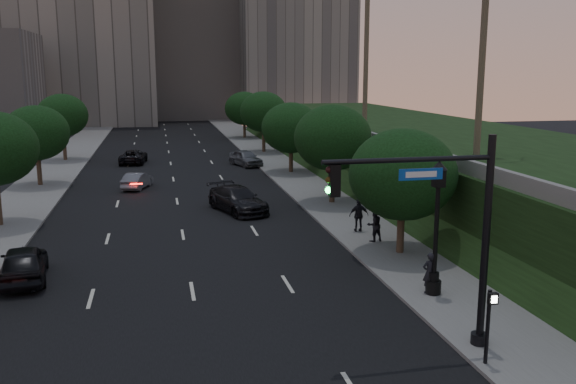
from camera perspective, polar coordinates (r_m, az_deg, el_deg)
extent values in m
plane|color=black|center=(21.03, -8.11, -13.90)|extent=(160.00, 160.00, 0.00)
cube|color=black|center=(49.83, -10.62, 0.78)|extent=(16.00, 140.00, 0.02)
cube|color=slate|center=(51.09, 0.94, 1.31)|extent=(4.50, 140.00, 0.15)
cube|color=slate|center=(50.63, -22.29, 0.37)|extent=(4.50, 140.00, 0.15)
cube|color=black|center=(52.86, 13.98, 3.42)|extent=(18.00, 90.00, 4.00)
cube|color=slate|center=(49.45, 5.18, 5.93)|extent=(0.35, 90.00, 0.70)
cube|color=gray|center=(111.99, -19.31, 14.28)|extent=(26.00, 20.00, 32.00)
cube|color=#A49D96|center=(121.30, -8.98, 13.05)|extent=(22.00, 18.00, 26.00)
cube|color=gray|center=(118.09, 0.21, 15.67)|extent=(20.00, 22.00, 36.00)
cylinder|color=#38281C|center=(30.28, 10.50, -3.22)|extent=(0.36, 0.36, 2.86)
ellipsoid|color=black|center=(29.74, 10.68, 1.64)|extent=(5.20, 5.20, 4.42)
cylinder|color=#38281C|center=(41.31, 4.15, 1.05)|extent=(0.36, 0.36, 3.21)
ellipsoid|color=black|center=(40.90, 4.21, 5.08)|extent=(5.20, 5.20, 4.42)
cylinder|color=#38281C|center=(53.78, 0.28, 3.27)|extent=(0.36, 0.36, 2.86)
ellipsoid|color=black|center=(53.48, 0.28, 6.03)|extent=(5.20, 5.20, 4.42)
cylinder|color=#38281C|center=(67.40, -2.29, 5.03)|extent=(0.36, 0.36, 3.21)
ellipsoid|color=black|center=(67.15, -2.31, 7.51)|extent=(5.20, 5.20, 4.42)
cylinder|color=#38281C|center=(82.16, -4.09, 6.01)|extent=(0.36, 0.36, 2.86)
ellipsoid|color=black|center=(81.97, -4.12, 7.82)|extent=(5.20, 5.20, 4.42)
cylinder|color=#38281C|center=(51.39, -22.27, 2.13)|extent=(0.36, 0.36, 2.99)
ellipsoid|color=black|center=(51.07, -22.50, 5.14)|extent=(5.00, 5.00, 4.25)
cylinder|color=#38281C|center=(65.08, -20.19, 4.15)|extent=(0.36, 0.36, 3.26)
ellipsoid|color=black|center=(64.81, -20.37, 6.74)|extent=(5.00, 5.00, 4.25)
cylinder|color=#4C4233|center=(37.93, 17.74, 12.40)|extent=(0.40, 0.40, 12.00)
cylinder|color=#4C4233|center=(51.98, 7.35, 13.75)|extent=(0.40, 0.40, 14.50)
cylinder|color=black|center=(20.30, 17.99, -4.73)|extent=(0.24, 0.24, 7.00)
cylinder|color=black|center=(21.40, 17.46, -13.13)|extent=(0.56, 0.56, 0.50)
cylinder|color=black|center=(18.52, 11.26, 2.98)|extent=(5.40, 0.16, 0.16)
cube|color=black|center=(17.83, 4.38, 1.05)|extent=(0.32, 0.22, 0.95)
sphere|color=black|center=(17.73, 3.84, 2.08)|extent=(0.20, 0.20, 0.20)
sphere|color=#3F2B0A|center=(17.78, 3.83, 1.13)|extent=(0.20, 0.20, 0.20)
sphere|color=#19F24C|center=(17.83, 3.81, 0.18)|extent=(0.20, 0.20, 0.20)
cube|color=#0D49B0|center=(18.75, 12.33, 1.64)|extent=(1.40, 0.05, 0.35)
cylinder|color=black|center=(25.32, 13.44, -8.80)|extent=(0.60, 0.60, 0.70)
cylinder|color=black|center=(25.16, 13.49, -7.73)|extent=(0.40, 0.40, 0.40)
cylinder|color=black|center=(24.60, 13.70, -3.42)|extent=(0.18, 0.18, 3.60)
cube|color=black|center=(24.18, 13.93, 1.28)|extent=(0.42, 0.42, 0.70)
cone|color=black|center=(24.10, 13.98, 2.45)|extent=(0.64, 0.64, 0.35)
sphere|color=black|center=(24.07, 14.00, 2.92)|extent=(0.14, 0.14, 0.14)
cylinder|color=black|center=(19.75, 18.16, -12.11)|extent=(0.12, 0.12, 2.50)
cube|color=black|center=(19.23, 18.62, -9.43)|extent=(0.30, 0.14, 0.35)
cube|color=white|center=(19.16, 18.75, -9.51)|extent=(0.18, 0.02, 0.22)
imported|color=black|center=(28.69, -23.51, -6.12)|extent=(2.43, 4.84, 1.58)
imported|color=slate|center=(48.22, -13.93, 1.05)|extent=(2.44, 4.08, 1.27)
imported|color=black|center=(61.57, -14.26, 3.23)|extent=(2.79, 5.11, 1.36)
imported|color=black|center=(39.22, -4.74, -0.70)|extent=(3.92, 5.96, 1.60)
imported|color=#595D61|center=(58.26, -3.99, 3.20)|extent=(3.18, 4.84, 1.53)
imported|color=black|center=(25.17, 13.12, -7.37)|extent=(0.61, 0.40, 1.67)
imported|color=black|center=(32.06, 8.07, -3.06)|extent=(1.00, 0.86, 1.77)
imported|color=black|center=(33.92, 6.65, -2.16)|extent=(1.11, 0.51, 1.85)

